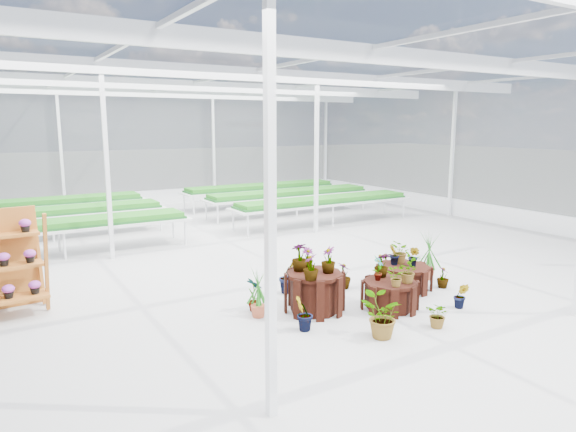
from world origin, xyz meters
TOP-DOWN VIEW (x-y plane):
  - ground_plane at (0.00, 0.00)m, footprint 24.00×24.00m
  - greenhouse_shell at (0.00, 0.00)m, footprint 18.00×24.00m
  - steel_frame at (0.00, 0.00)m, footprint 18.00×24.00m
  - nursery_benches at (0.00, 7.20)m, footprint 16.00×7.00m
  - plinth_tall at (-0.76, -1.53)m, footprint 1.33×1.33m
  - plinth_mid at (0.44, -2.13)m, footprint 1.17×1.17m
  - plinth_low at (1.44, -1.43)m, footprint 1.13×1.13m
  - nursery_plants at (0.30, -1.66)m, footprint 4.64×3.18m

SIDE VIEW (x-z plane):
  - ground_plane at x=0.00m, z-range 0.00..0.00m
  - plinth_low at x=1.44m, z-range 0.00..0.48m
  - plinth_mid at x=0.44m, z-range 0.00..0.52m
  - plinth_tall at x=-0.76m, z-range 0.00..0.70m
  - nursery_benches at x=0.00m, z-range 0.00..0.84m
  - nursery_plants at x=0.30m, z-range -0.12..1.09m
  - greenhouse_shell at x=0.00m, z-range 0.00..4.50m
  - steel_frame at x=0.00m, z-range 0.00..4.50m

